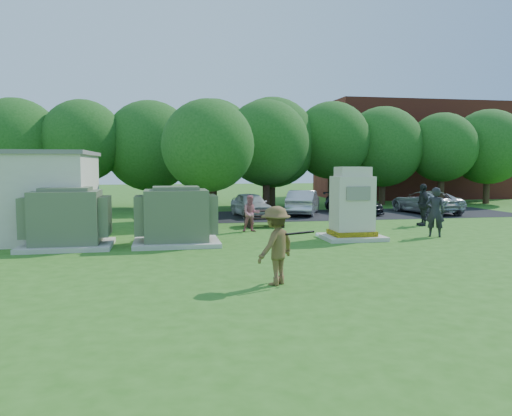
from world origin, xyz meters
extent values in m
plane|color=#2D6619|center=(0.00, 0.00, 0.00)|extent=(120.00, 120.00, 0.00)
cube|color=maroon|center=(18.00, 27.00, 4.00)|extent=(15.00, 8.00, 8.00)
cube|color=#232326|center=(7.00, 13.50, 0.01)|extent=(20.00, 6.00, 0.01)
cube|color=beige|center=(-6.50, 4.50, 0.07)|extent=(3.00, 2.40, 0.15)
cube|color=#596649|center=(-6.50, 4.50, 1.05)|extent=(2.20, 1.80, 1.80)
cube|color=#596649|center=(-6.50, 4.50, 2.01)|extent=(1.60, 1.30, 0.12)
cube|color=#596649|center=(-7.77, 4.50, 1.07)|extent=(0.32, 1.50, 1.35)
cube|color=#596649|center=(-5.23, 4.50, 1.07)|extent=(0.32, 1.50, 1.35)
cube|color=beige|center=(-2.80, 4.50, 0.07)|extent=(3.00, 2.40, 0.15)
cube|color=#566345|center=(-2.80, 4.50, 1.05)|extent=(2.20, 1.80, 1.80)
cube|color=#566345|center=(-2.80, 4.50, 2.01)|extent=(1.60, 1.30, 0.12)
cube|color=#566345|center=(-4.07, 4.50, 1.07)|extent=(0.32, 1.50, 1.35)
cube|color=#566345|center=(-1.53, 4.50, 1.07)|extent=(0.32, 1.50, 1.35)
cube|color=beige|center=(3.82, 4.50, 0.08)|extent=(2.26, 1.85, 0.15)
cube|color=yellow|center=(3.82, 4.50, 0.25)|extent=(1.59, 1.29, 0.19)
cube|color=beige|center=(3.82, 4.50, 1.37)|extent=(1.44, 1.13, 2.06)
cube|color=beige|center=(3.82, 4.50, 2.58)|extent=(1.18, 0.93, 0.36)
cube|color=gray|center=(3.82, 3.90, 1.78)|extent=(0.93, 0.04, 0.51)
cube|color=black|center=(1.31, 8.92, 0.73)|extent=(1.78, 0.69, 0.06)
cube|color=black|center=(1.31, 9.46, 0.43)|extent=(1.78, 0.25, 0.05)
cube|color=black|center=(1.31, 8.38, 0.43)|extent=(1.78, 0.25, 0.05)
cube|color=black|center=(0.54, 8.92, 0.36)|extent=(0.08, 1.33, 0.73)
cube|color=black|center=(2.08, 8.92, 0.36)|extent=(0.08, 1.33, 0.73)
imported|color=brown|center=(-0.66, -2.00, 0.93)|extent=(1.37, 1.32, 1.87)
imported|color=black|center=(7.26, 4.48, 0.98)|extent=(0.85, 0.76, 1.96)
imported|color=#C46775|center=(0.41, 7.29, 0.77)|extent=(0.77, 0.61, 1.55)
imported|color=#24252A|center=(8.64, 7.88, 0.98)|extent=(0.65, 1.21, 1.95)
imported|color=silver|center=(1.49, 13.42, 0.66)|extent=(1.99, 4.01, 1.31)
imported|color=silver|center=(4.60, 13.87, 0.70)|extent=(3.00, 4.47, 1.39)
imported|color=black|center=(7.58, 13.83, 0.61)|extent=(2.67, 4.49, 1.22)
imported|color=#B1B1B6|center=(11.85, 13.32, 0.66)|extent=(2.79, 4.97, 1.31)
cylinder|color=black|center=(-0.08, -2.04, 1.23)|extent=(0.80, 0.39, 0.06)
cylinder|color=maroon|center=(-0.54, -2.00, 1.23)|extent=(0.23, 0.15, 0.06)
sphere|color=white|center=(0.42, -1.78, 1.12)|extent=(0.09, 0.09, 0.09)
cylinder|color=#47301E|center=(-12.00, 19.40, 1.20)|extent=(0.44, 0.44, 2.40)
sphere|color=#235B1C|center=(-12.00, 19.40, 4.08)|extent=(5.60, 5.60, 5.60)
cylinder|color=#47301E|center=(-8.00, 18.80, 1.40)|extent=(0.44, 0.44, 2.80)
sphere|color=#235B1C|center=(-8.00, 18.80, 4.30)|extent=(5.00, 5.00, 5.00)
cylinder|color=#47301E|center=(-4.00, 19.60, 1.15)|extent=(0.44, 0.44, 2.30)
sphere|color=#235B1C|center=(-4.00, 19.60, 4.04)|extent=(5.80, 5.80, 5.80)
cylinder|color=#47301E|center=(0.00, 18.70, 1.35)|extent=(0.44, 0.44, 2.70)
sphere|color=#235B1C|center=(0.00, 18.70, 4.32)|extent=(5.40, 5.40, 5.40)
cylinder|color=#47301E|center=(4.00, 19.30, 1.25)|extent=(0.44, 0.44, 2.50)
sphere|color=#235B1C|center=(4.00, 19.30, 4.30)|extent=(6.00, 6.00, 6.00)
cylinder|color=#47301E|center=(8.00, 18.90, 1.45)|extent=(0.44, 0.44, 2.90)
sphere|color=#235B1C|center=(8.00, 18.90, 4.46)|extent=(5.20, 5.20, 5.20)
cylinder|color=#47301E|center=(12.00, 19.50, 1.20)|extent=(0.44, 0.44, 2.40)
sphere|color=#235B1C|center=(12.00, 19.50, 4.08)|extent=(5.60, 5.60, 5.60)
cylinder|color=#47301E|center=(16.00, 18.60, 1.30)|extent=(0.44, 0.44, 2.60)
sphere|color=#235B1C|center=(16.00, 18.60, 4.04)|extent=(4.80, 4.80, 4.80)
cylinder|color=#47301E|center=(20.00, 19.20, 1.25)|extent=(0.44, 0.44, 2.50)
sphere|color=#235B1C|center=(20.00, 19.20, 4.12)|extent=(5.40, 5.40, 5.40)
cylinder|color=#47301E|center=(-1.00, 11.50, 1.20)|extent=(0.44, 0.44, 2.40)
sphere|color=#235B1C|center=(-1.00, 11.50, 3.78)|extent=(4.60, 4.60, 4.60)
cylinder|color=#47301E|center=(3.00, 16.50, 1.30)|extent=(0.44, 0.44, 2.60)
sphere|color=#235B1C|center=(3.00, 16.50, 4.16)|extent=(5.20, 5.20, 5.20)
camera|label=1|loc=(-3.29, -13.36, 2.85)|focal=35.00mm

